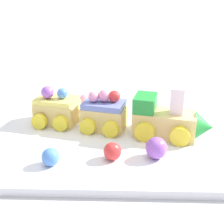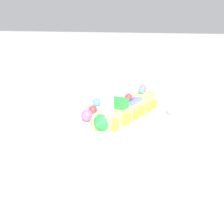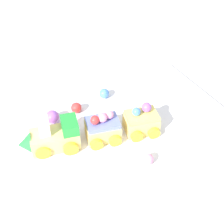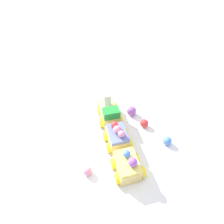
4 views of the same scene
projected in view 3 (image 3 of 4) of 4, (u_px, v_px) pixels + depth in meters
name	position (u px, v px, depth m)	size (l,w,h in m)	color
ground_plane	(91.00, 143.00, 0.68)	(10.00, 10.00, 0.00)	#B2B2B7
display_board	(90.00, 141.00, 0.68)	(0.66, 0.34, 0.01)	white
cake_train_locomotive	(51.00, 138.00, 0.64)	(0.13, 0.09, 0.08)	#E5C675
cake_car_blueberry	(103.00, 128.00, 0.66)	(0.08, 0.08, 0.07)	#E5C675
cake_car_lemon	(141.00, 122.00, 0.68)	(0.08, 0.08, 0.07)	#E5C675
gumball_pink	(148.00, 159.00, 0.62)	(0.02, 0.02, 0.02)	pink
gumball_blue	(104.00, 93.00, 0.77)	(0.02, 0.02, 0.02)	#4C84E0
gumball_purple	(52.00, 117.00, 0.70)	(0.03, 0.03, 0.03)	#9956C6
gumball_red	(76.00, 108.00, 0.73)	(0.03, 0.03, 0.03)	red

